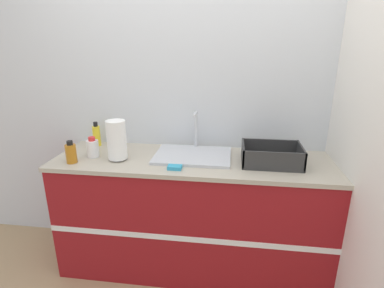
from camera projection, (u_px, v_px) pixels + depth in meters
name	position (u px, v px, depth m)	size (l,w,h in m)	color
wall_back	(198.00, 93.00, 2.27)	(4.33, 0.06, 2.60)	silver
wall_right	(353.00, 104.00, 1.85)	(0.06, 2.57, 2.60)	silver
counter_cabinet	(193.00, 214.00, 2.24)	(1.96, 0.60, 0.89)	maroon
sink	(193.00, 154.00, 2.15)	(0.54, 0.39, 0.30)	silver
paper_towel_roll	(117.00, 140.00, 2.05)	(0.13, 0.13, 0.28)	#4C4C51
dish_rack	(271.00, 157.00, 2.01)	(0.39, 0.28, 0.13)	#2D2D2D
bottle_white_spray	(93.00, 148.00, 2.13)	(0.09, 0.09, 0.15)	white
bottle_yellow	(97.00, 135.00, 2.36)	(0.06, 0.06, 0.19)	yellow
bottle_amber	(71.00, 153.00, 2.02)	(0.07, 0.07, 0.16)	#B26B19
sponge	(175.00, 167.00, 1.93)	(0.09, 0.06, 0.02)	#3399BF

